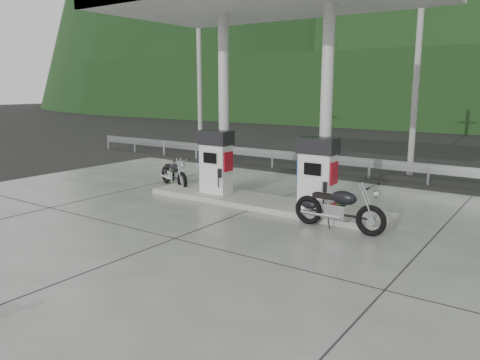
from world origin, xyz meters
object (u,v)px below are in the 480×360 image
Objects in this scene: gas_pump_left at (216,162)px; motorcycle_left at (174,174)px; motorcycle_right at (339,208)px; gas_pump_right at (317,173)px.

motorcycle_left is (-2.05, 0.42, -0.63)m from gas_pump_left.
motorcycle_right reaches higher than motorcycle_left.
motorcycle_left is at bearing 169.87° from motorcycle_right.
gas_pump_right is 5.30m from motorcycle_left.
gas_pump_right reaches higher than motorcycle_left.
motorcycle_left is 6.37m from motorcycle_right.
motorcycle_left is (-5.25, 0.42, -0.63)m from gas_pump_right.
motorcycle_left is 0.86× the size of motorcycle_right.
motorcycle_left is at bearing 168.46° from gas_pump_left.
motorcycle_left is at bearing 175.44° from gas_pump_right.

